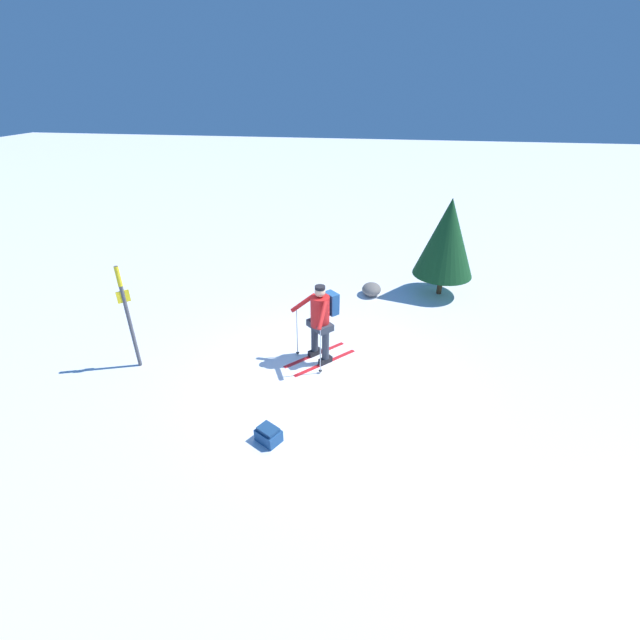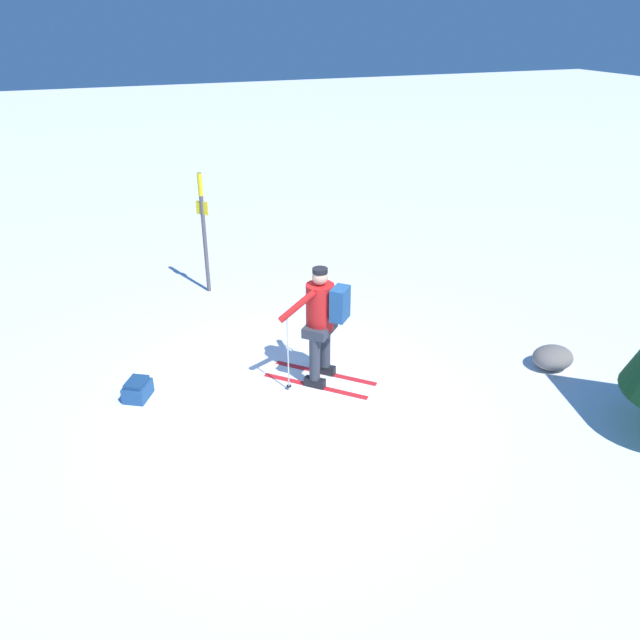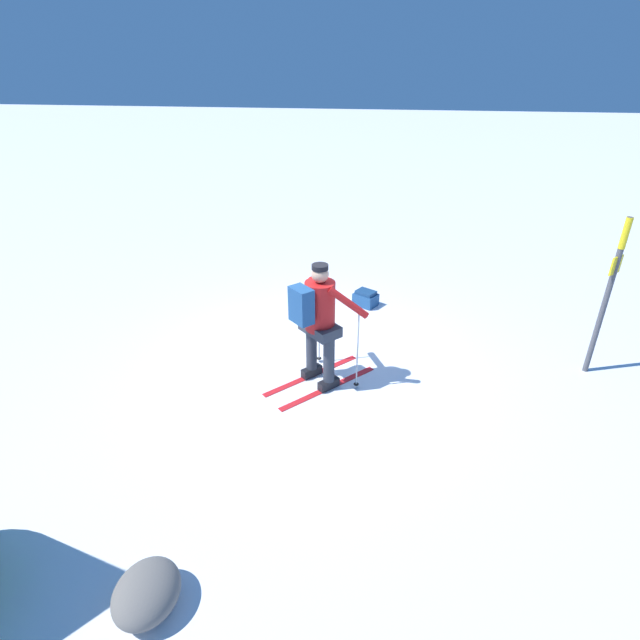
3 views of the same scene
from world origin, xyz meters
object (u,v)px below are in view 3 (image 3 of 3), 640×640
skier (318,317)px  dropped_backpack (366,298)px  trail_marker (610,286)px  rock_boulder (147,593)px

skier → dropped_backpack: skier is taller
skier → trail_marker: 3.83m
skier → trail_marker: size_ratio=0.77×
dropped_backpack → trail_marker: (1.66, 3.25, 1.19)m
skier → trail_marker: (-0.86, 3.72, 0.31)m
skier → trail_marker: bearing=103.0°
trail_marker → skier: bearing=-77.0°
trail_marker → rock_boulder: 6.33m
dropped_backpack → rock_boulder: 6.00m
dropped_backpack → trail_marker: bearing=63.0°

